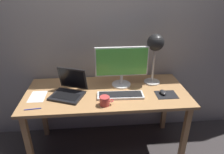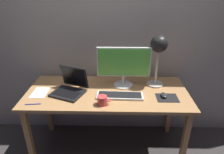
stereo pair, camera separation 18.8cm
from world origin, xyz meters
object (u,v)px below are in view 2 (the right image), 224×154
(desk_lamp, at_px, (159,48))
(pen, at_px, (33,104))
(mouse, at_px, (164,95))
(laptop, at_px, (71,85))
(keyboard_main, at_px, (120,96))
(monitor, at_px, (124,65))
(coffee_mug, at_px, (102,100))

(desk_lamp, bearing_deg, pen, -160.37)
(pen, bearing_deg, desk_lamp, 19.63)
(desk_lamp, bearing_deg, mouse, -80.99)
(laptop, bearing_deg, desk_lamp, 10.88)
(keyboard_main, bearing_deg, mouse, 0.66)
(monitor, relative_size, coffee_mug, 4.35)
(monitor, distance_m, keyboard_main, 0.32)
(monitor, bearing_deg, keyboard_main, -99.41)
(laptop, bearing_deg, keyboard_main, -10.86)
(desk_lamp, xyz_separation_m, pen, (-1.15, -0.41, -0.40))
(keyboard_main, relative_size, mouse, 4.63)
(desk_lamp, relative_size, pen, 3.79)
(desk_lamp, height_order, pen, desk_lamp)
(laptop, relative_size, coffee_mug, 3.04)
(coffee_mug, distance_m, pen, 0.62)
(laptop, bearing_deg, mouse, -5.58)
(monitor, relative_size, laptop, 1.43)
(monitor, relative_size, keyboard_main, 1.21)
(keyboard_main, height_order, desk_lamp, desk_lamp)
(monitor, xyz_separation_m, laptop, (-0.52, -0.14, -0.17))
(desk_lamp, bearing_deg, coffee_mug, -143.50)
(monitor, bearing_deg, mouse, -30.59)
(laptop, xyz_separation_m, pen, (-0.29, -0.25, -0.06))
(keyboard_main, distance_m, laptop, 0.49)
(mouse, bearing_deg, desk_lamp, 99.01)
(keyboard_main, xyz_separation_m, mouse, (0.42, 0.00, 0.01))
(keyboard_main, distance_m, coffee_mug, 0.21)
(desk_lamp, xyz_separation_m, mouse, (0.04, -0.25, -0.38))
(monitor, distance_m, laptop, 0.56)
(monitor, xyz_separation_m, keyboard_main, (-0.04, -0.23, -0.23))
(desk_lamp, distance_m, mouse, 0.46)
(monitor, relative_size, mouse, 5.59)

